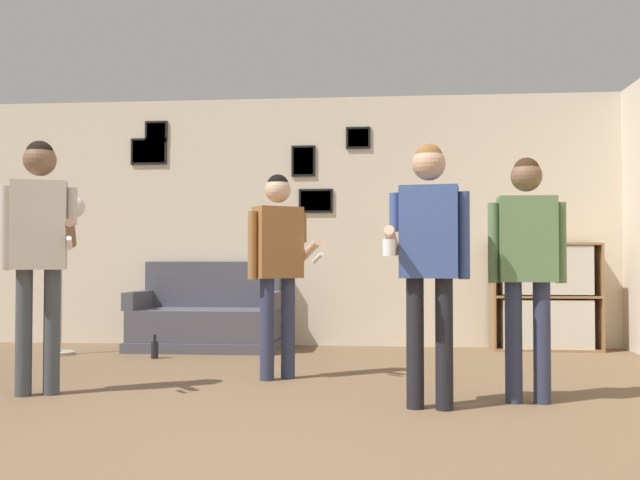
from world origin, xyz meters
name	(u,v)px	position (x,y,z in m)	size (l,w,h in m)	color
ground_plane	(239,455)	(0.00, 0.00, 0.00)	(20.00, 20.00, 0.00)	brown
wall_back	(320,221)	(-0.01, 4.37, 1.36)	(8.76, 0.08, 2.70)	beige
couch	(207,320)	(-1.16, 3.96, 0.30)	(1.53, 0.80, 0.91)	#4C4C56
bookshelf	(546,297)	(2.34, 4.15, 0.55)	(1.09, 0.30, 1.10)	olive
floor_lamp	(61,234)	(-2.48, 3.39, 1.18)	(0.48, 0.28, 1.54)	#ADA89E
person_player_foreground_left	(39,237)	(-1.68, 1.36, 1.09)	(0.58, 0.42, 1.75)	#3D4247
person_player_foreground_center	(278,254)	(-0.14, 2.15, 0.97)	(0.59, 0.37, 1.60)	#2D334C
person_watcher_holding_cup	(429,246)	(0.97, 1.14, 1.02)	(0.54, 0.40, 1.66)	black
person_spectator_near_bookshelf	(527,253)	(1.62, 1.39, 0.97)	(0.50, 0.21, 1.60)	#2D334C
bottle_on_floor	(155,349)	(-1.47, 3.21, 0.09)	(0.07, 0.07, 0.22)	black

